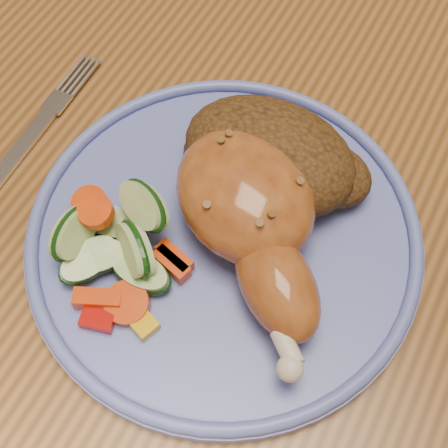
# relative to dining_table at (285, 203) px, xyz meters

# --- Properties ---
(ground) EXTENTS (4.00, 4.00, 0.00)m
(ground) POSITION_rel_dining_table_xyz_m (0.00, 0.00, -0.67)
(ground) COLOR brown
(ground) RESTS_ON ground
(dining_table) EXTENTS (0.90, 1.40, 0.75)m
(dining_table) POSITION_rel_dining_table_xyz_m (0.00, 0.00, 0.00)
(dining_table) COLOR brown
(dining_table) RESTS_ON ground
(plate) EXTENTS (0.29, 0.29, 0.01)m
(plate) POSITION_rel_dining_table_xyz_m (-0.01, -0.10, 0.09)
(plate) COLOR #5864B4
(plate) RESTS_ON dining_table
(plate_rim) EXTENTS (0.29, 0.29, 0.01)m
(plate_rim) POSITION_rel_dining_table_xyz_m (-0.01, -0.10, 0.10)
(plate_rim) COLOR #5864B4
(plate_rim) RESTS_ON plate
(chicken_leg) EXTENTS (0.17, 0.17, 0.06)m
(chicken_leg) POSITION_rel_dining_table_xyz_m (0.01, -0.09, 0.12)
(chicken_leg) COLOR #A55722
(chicken_leg) RESTS_ON plate
(rice_pilaf) EXTENTS (0.14, 0.10, 0.06)m
(rice_pilaf) POSITION_rel_dining_table_xyz_m (-0.00, -0.04, 0.12)
(rice_pilaf) COLOR #4E3013
(rice_pilaf) RESTS_ON plate
(vegetable_pile) EXTENTS (0.11, 0.12, 0.05)m
(vegetable_pile) POSITION_rel_dining_table_xyz_m (-0.07, -0.15, 0.11)
(vegetable_pile) COLOR #A50A05
(vegetable_pile) RESTS_ON plate
(fork) EXTENTS (0.02, 0.16, 0.00)m
(fork) POSITION_rel_dining_table_xyz_m (-0.20, -0.10, 0.09)
(fork) COLOR silver
(fork) RESTS_ON dining_table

